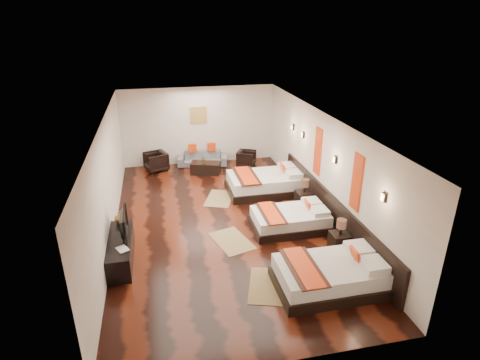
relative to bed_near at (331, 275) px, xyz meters
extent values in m
cube|color=black|center=(-1.70, 3.13, -0.29)|extent=(5.50, 9.50, 0.01)
cube|color=white|center=(-1.70, 3.13, 2.51)|extent=(5.50, 9.50, 0.01)
cube|color=silver|center=(-1.70, 7.88, 1.11)|extent=(5.50, 0.01, 2.80)
cube|color=silver|center=(-4.45, 3.13, 1.11)|extent=(0.01, 9.50, 2.80)
cube|color=silver|center=(1.05, 3.13, 1.11)|extent=(0.01, 9.50, 2.80)
cube|color=black|center=(1.01, 2.33, 0.16)|extent=(0.08, 6.60, 0.90)
cube|color=black|center=(-0.03, 0.00, -0.17)|extent=(2.19, 1.36, 0.23)
cube|color=white|center=(-0.03, 0.00, 0.10)|extent=(2.09, 1.25, 0.31)
cube|color=#EB3E10|center=(0.49, 0.00, 0.38)|extent=(0.16, 0.33, 0.34)
cube|color=#38190F|center=(-0.60, 0.00, 0.27)|extent=(0.57, 1.38, 0.02)
cube|color=#EB3E10|center=(-0.60, 0.00, 0.28)|extent=(0.40, 1.38, 0.02)
cube|color=black|center=(-0.03, 2.44, -0.18)|extent=(1.96, 1.21, 0.21)
cube|color=white|center=(-0.03, 2.44, 0.06)|extent=(1.87, 1.12, 0.28)
cube|color=#EB3E10|center=(0.44, 2.44, 0.31)|extent=(0.15, 0.30, 0.30)
cube|color=#38190F|center=(-0.54, 2.44, 0.21)|extent=(0.51, 1.23, 0.02)
cube|color=#EB3E10|center=(-0.54, 2.44, 0.22)|extent=(0.35, 1.23, 0.02)
cube|color=black|center=(-0.03, 4.77, -0.16)|extent=(2.35, 1.45, 0.25)
cube|color=white|center=(-0.03, 4.77, 0.13)|extent=(2.24, 1.34, 0.34)
cube|color=#EB3E10|center=(0.53, 4.77, 0.43)|extent=(0.17, 0.36, 0.36)
cube|color=#38190F|center=(-0.64, 4.77, 0.31)|extent=(0.62, 1.48, 0.02)
cube|color=#EB3E10|center=(-0.64, 4.77, 0.32)|extent=(0.42, 1.48, 0.02)
cube|color=black|center=(0.75, 1.18, -0.05)|extent=(0.42, 0.42, 0.47)
cylinder|color=black|center=(0.75, 1.18, 0.27)|extent=(0.07, 0.07, 0.19)
cylinder|color=#3F2619|center=(0.75, 1.18, 0.44)|extent=(0.22, 0.22, 0.21)
cube|color=black|center=(0.75, 3.50, -0.04)|extent=(0.44, 0.44, 0.49)
cylinder|color=black|center=(0.75, 3.50, 0.30)|extent=(0.08, 0.08, 0.20)
cylinder|color=#3F2619|center=(0.75, 3.50, 0.48)|extent=(0.24, 0.24, 0.22)
cube|color=olive|center=(-1.23, 0.28, -0.28)|extent=(1.08, 1.37, 0.01)
cube|color=olive|center=(-1.62, 2.13, -0.28)|extent=(1.06, 1.36, 0.01)
cube|color=olive|center=(-1.51, 4.58, -0.28)|extent=(1.13, 1.39, 0.01)
cube|color=black|center=(-4.20, 1.86, -0.01)|extent=(0.50, 1.80, 0.55)
imported|color=black|center=(-4.15, 2.03, 0.55)|extent=(0.15, 0.99, 0.57)
imported|color=black|center=(-4.20, 1.36, 0.28)|extent=(0.32, 0.35, 0.03)
imported|color=brown|center=(-4.20, 2.62, 0.42)|extent=(0.36, 0.36, 0.31)
imported|color=slate|center=(-1.65, 7.58, -0.03)|extent=(1.86, 0.95, 0.52)
imported|color=black|center=(-3.32, 7.37, 0.05)|extent=(0.93, 0.92, 0.67)
imported|color=black|center=(-0.09, 7.13, 0.00)|extent=(0.84, 0.84, 0.58)
cube|color=black|center=(-1.65, 6.71, -0.09)|extent=(1.10, 0.78, 0.40)
imported|color=#2E6220|center=(-1.69, 6.64, 0.24)|extent=(0.25, 0.23, 0.24)
cube|color=#D86014|center=(1.03, 1.23, 1.41)|extent=(0.04, 0.40, 1.30)
cube|color=#D86014|center=(1.03, 3.43, 1.41)|extent=(0.04, 0.40, 1.30)
cube|color=black|center=(1.01, 0.13, 1.56)|extent=(0.06, 0.12, 0.18)
cube|color=#FFD18C|center=(0.98, 0.13, 1.56)|extent=(0.02, 0.10, 0.14)
cube|color=black|center=(1.01, 2.33, 1.56)|extent=(0.06, 0.12, 0.18)
cube|color=#FFD18C|center=(0.98, 2.33, 1.56)|extent=(0.02, 0.10, 0.14)
cube|color=black|center=(1.01, 4.53, 1.56)|extent=(0.06, 0.12, 0.18)
cube|color=#FFD18C|center=(0.98, 4.53, 1.56)|extent=(0.02, 0.10, 0.14)
cube|color=black|center=(1.01, 5.43, 1.56)|extent=(0.06, 0.12, 0.18)
cube|color=#FFD18C|center=(0.98, 5.43, 1.56)|extent=(0.02, 0.10, 0.14)
cube|color=#AD873F|center=(-1.70, 7.86, 1.51)|extent=(0.60, 0.04, 0.60)
camera|label=1|loc=(-3.18, -6.00, 4.83)|focal=29.37mm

